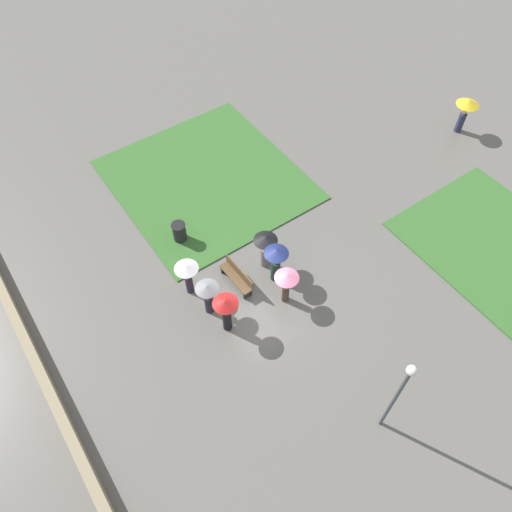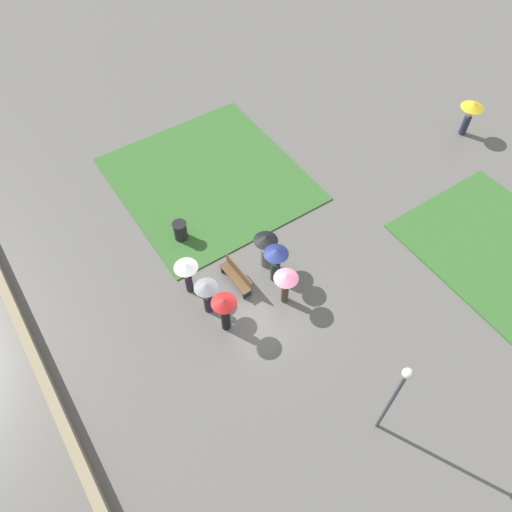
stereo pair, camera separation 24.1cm
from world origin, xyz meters
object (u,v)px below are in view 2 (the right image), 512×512
at_px(crowd_person_grey, 207,293).
at_px(crowd_person_navy, 276,260).
at_px(crowd_person_pink, 286,282).
at_px(crowd_person_black, 266,246).
at_px(crowd_person_white, 187,271).
at_px(lamp_post, 396,394).
at_px(lone_walker_far_path, 471,111).
at_px(trash_bin, 180,231).
at_px(crowd_person_red, 225,308).
at_px(park_bench, 237,276).

xyz_separation_m(crowd_person_grey, crowd_person_navy, (0.24, 2.99, 0.10)).
bearing_deg(crowd_person_navy, crowd_person_pink, 173.60).
bearing_deg(crowd_person_black, crowd_person_white, 26.96).
relative_size(crowd_person_white, crowd_person_pink, 1.00).
distance_m(lamp_post, crowd_person_pink, 6.01).
bearing_deg(lone_walker_far_path, crowd_person_navy, 158.64).
bearing_deg(lamp_post, trash_bin, -171.84).
xyz_separation_m(trash_bin, crowd_person_pink, (5.05, 1.87, 0.82)).
bearing_deg(crowd_person_red, park_bench, -15.52).
height_order(trash_bin, lone_walker_far_path, lone_walker_far_path).
distance_m(crowd_person_white, crowd_person_black, 3.30).
bearing_deg(crowd_person_grey, lamp_post, 107.99).
xyz_separation_m(crowd_person_black, crowd_person_red, (1.62, -2.92, 0.14)).
height_order(crowd_person_grey, crowd_person_red, crowd_person_red).
relative_size(crowd_person_pink, lone_walker_far_path, 0.93).
xyz_separation_m(lamp_post, trash_bin, (-10.84, -1.56, -2.39)).
distance_m(trash_bin, crowd_person_pink, 5.45).
bearing_deg(crowd_person_red, lone_walker_far_path, -51.29).
bearing_deg(trash_bin, crowd_person_white, -21.43).
xyz_separation_m(park_bench, lamp_post, (7.53, 0.79, 2.40)).
height_order(crowd_person_black, crowd_person_red, crowd_person_red).
distance_m(lamp_post, crowd_person_navy, 7.07).
bearing_deg(lone_walker_far_path, crowd_person_grey, 156.25).
height_order(crowd_person_grey, crowd_person_pink, crowd_person_pink).
bearing_deg(crowd_person_pink, crowd_person_black, -155.18).
relative_size(crowd_person_red, crowd_person_navy, 1.05).
bearing_deg(lamp_post, crowd_person_white, -162.92).
relative_size(lamp_post, crowd_person_red, 2.27).
height_order(trash_bin, crowd_person_grey, crowd_person_grey).
distance_m(trash_bin, crowd_person_navy, 4.60).
bearing_deg(crowd_person_navy, lone_walker_far_path, -72.53).
bearing_deg(crowd_person_white, crowd_person_grey, -110.35).
height_order(lamp_post, crowd_person_navy, lamp_post).
relative_size(crowd_person_red, lone_walker_far_path, 1.05).
height_order(lamp_post, lone_walker_far_path, lamp_post).
distance_m(crowd_person_red, lone_walker_far_path, 16.39).
height_order(crowd_person_black, crowd_person_navy, crowd_person_navy).
xyz_separation_m(park_bench, trash_bin, (-3.31, -0.77, 0.01)).
bearing_deg(crowd_person_navy, crowd_person_black, 3.38).
distance_m(crowd_person_white, lone_walker_far_path, 16.47).
distance_m(trash_bin, crowd_person_black, 3.96).
bearing_deg(park_bench, crowd_person_grey, -76.77).
xyz_separation_m(lamp_post, lone_walker_far_path, (-8.88, 13.91, -1.47)).
bearing_deg(park_bench, lamp_post, 3.71).
xyz_separation_m(crowd_person_pink, lone_walker_far_path, (-3.09, 13.59, 0.09)).
relative_size(crowd_person_white, crowd_person_black, 0.96).
bearing_deg(crowd_person_grey, crowd_person_white, -82.80).
bearing_deg(lamp_post, crowd_person_red, -159.74).
relative_size(crowd_person_grey, lone_walker_far_path, 0.92).
bearing_deg(crowd_person_pink, lone_walker_far_path, 138.67).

